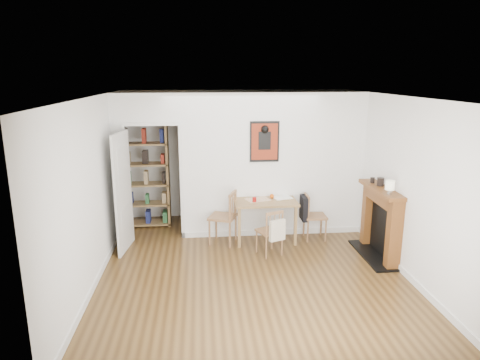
{
  "coord_description": "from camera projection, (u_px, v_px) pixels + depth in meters",
  "views": [
    {
      "loc": [
        -0.73,
        -6.04,
        2.91
      ],
      "look_at": [
        -0.1,
        0.6,
        1.25
      ],
      "focal_mm": 32.0,
      "sensor_mm": 36.0,
      "label": 1
    }
  ],
  "objects": [
    {
      "name": "ceramic_jar_a",
      "position": [
        380.0,
        182.0,
        6.86
      ],
      "size": [
        0.11,
        0.11,
        0.13
      ],
      "primitive_type": "cylinder",
      "color": "black",
      "rests_on": "fireplace"
    },
    {
      "name": "ceramic_jar_b",
      "position": [
        372.0,
        180.0,
        7.05
      ],
      "size": [
        0.07,
        0.07,
        0.09
      ],
      "primitive_type": "cylinder",
      "color": "black",
      "rests_on": "fireplace"
    },
    {
      "name": "red_glass",
      "position": [
        254.0,
        200.0,
        7.4
      ],
      "size": [
        0.07,
        0.07,
        0.09
      ],
      "primitive_type": "cylinder",
      "color": "maroon",
      "rests_on": "dining_table"
    },
    {
      "name": "ground",
      "position": [
        250.0,
        267.0,
        6.61
      ],
      "size": [
        5.2,
        5.2,
        0.0
      ],
      "primitive_type": "plane",
      "color": "brown",
      "rests_on": "ground"
    },
    {
      "name": "placemat",
      "position": [
        258.0,
        200.0,
        7.56
      ],
      "size": [
        0.48,
        0.41,
        0.0
      ],
      "primitive_type": "cube",
      "rotation": [
        0.0,
        0.0,
        0.3
      ],
      "color": "beige",
      "rests_on": "dining_table"
    },
    {
      "name": "chair_front",
      "position": [
        270.0,
        231.0,
        7.0
      ],
      "size": [
        0.52,
        0.54,
        0.78
      ],
      "color": "brown",
      "rests_on": "ground"
    },
    {
      "name": "mantel_lamp",
      "position": [
        390.0,
        186.0,
        6.34
      ],
      "size": [
        0.14,
        0.14,
        0.22
      ],
      "color": "silver",
      "rests_on": "fireplace"
    },
    {
      "name": "room_shell",
      "position": [
        247.0,
        167.0,
        7.6
      ],
      "size": [
        5.2,
        5.2,
        5.2
      ],
      "color": "white",
      "rests_on": "ground"
    },
    {
      "name": "chair_right",
      "position": [
        314.0,
        216.0,
        7.67
      ],
      "size": [
        0.48,
        0.43,
        0.83
      ],
      "color": "brown",
      "rests_on": "ground"
    },
    {
      "name": "orange_fruit",
      "position": [
        272.0,
        196.0,
        7.63
      ],
      "size": [
        0.08,
        0.08,
        0.08
      ],
      "primitive_type": "sphere",
      "color": "#DD580B",
      "rests_on": "dining_table"
    },
    {
      "name": "chair_left",
      "position": [
        223.0,
        217.0,
        7.45
      ],
      "size": [
        0.61,
        0.61,
        0.95
      ],
      "color": "brown",
      "rests_on": "ground"
    },
    {
      "name": "bookshelf",
      "position": [
        146.0,
        174.0,
        8.22
      ],
      "size": [
        0.88,
        0.35,
        2.09
      ],
      "color": "olive",
      "rests_on": "ground"
    },
    {
      "name": "fireplace",
      "position": [
        381.0,
        220.0,
        6.9
      ],
      "size": [
        0.45,
        1.25,
        1.16
      ],
      "color": "brown",
      "rests_on": "ground"
    },
    {
      "name": "notebook",
      "position": [
        282.0,
        198.0,
        7.65
      ],
      "size": [
        0.37,
        0.31,
        0.02
      ],
      "primitive_type": "cube",
      "rotation": [
        0.0,
        0.0,
        0.26
      ],
      "color": "white",
      "rests_on": "dining_table"
    },
    {
      "name": "dining_table",
      "position": [
        265.0,
        205.0,
        7.55
      ],
      "size": [
        1.1,
        0.7,
        0.75
      ],
      "color": "olive",
      "rests_on": "ground"
    }
  ]
}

